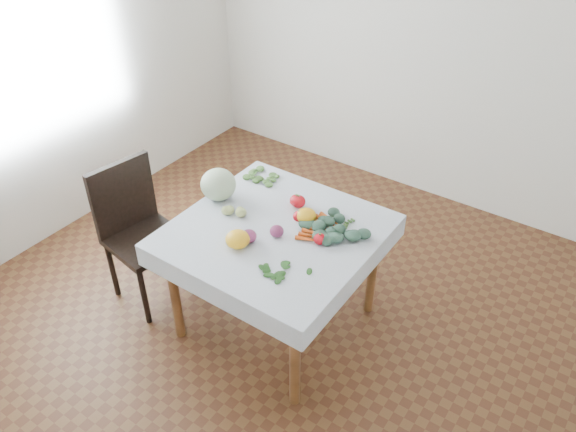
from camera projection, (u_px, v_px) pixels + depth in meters
The scene contains 20 objects.
ground at pixel (277, 321), 3.69m from camera, with size 4.00×4.00×0.00m, color brown.
back_wall at pixel (430, 34), 4.22m from camera, with size 4.00×0.04×2.70m, color white.
left_wall at pixel (36, 58), 3.81m from camera, with size 0.04×4.00×2.70m, color white.
table at pixel (276, 244), 3.30m from camera, with size 1.00×1.00×0.75m.
tablecloth at pixel (275, 230), 3.24m from camera, with size 1.12×1.12×0.01m, color white.
chair at pixel (137, 224), 3.62m from camera, with size 0.50×0.50×0.97m.
cabbage at pixel (218, 184), 3.45m from camera, with size 0.22×0.22×0.20m, color beige.
tomato_a at pixel (298, 201), 3.40m from camera, with size 0.09×0.09×0.08m, color red.
tomato_b at pixel (296, 201), 3.41m from camera, with size 0.08×0.08×0.07m, color red.
tomato_c at pixel (299, 216), 3.29m from camera, with size 0.07×0.07×0.06m, color red.
tomato_d at pixel (320, 239), 3.12m from camera, with size 0.07×0.07×0.06m, color red.
heirloom_back at pixel (306, 216), 3.28m from camera, with size 0.12×0.12×0.08m, color yellow.
heirloom_front at pixel (238, 239), 3.09m from camera, with size 0.14×0.14×0.10m, color yellow.
onion_a at pixel (277, 231), 3.17m from camera, with size 0.08×0.08×0.07m, color #621C42.
onion_b at pixel (249, 236), 3.13m from camera, with size 0.09×0.09×0.07m, color #621C42.
tomatillo_cluster at pixel (235, 210), 3.36m from camera, with size 0.13×0.12×0.05m.
carrot_bunch at pixel (321, 229), 3.22m from camera, with size 0.20×0.30×0.03m.
kale_bunch at pixel (335, 229), 3.20m from camera, with size 0.35×0.33×0.05m.
basil_bunch at pixel (285, 271), 2.95m from camera, with size 0.25×0.17×0.01m.
dill_bunch at pixel (263, 177), 3.68m from camera, with size 0.22×0.17×0.02m.
Camera 1 is at (1.52, -2.07, 2.73)m, focal length 35.00 mm.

